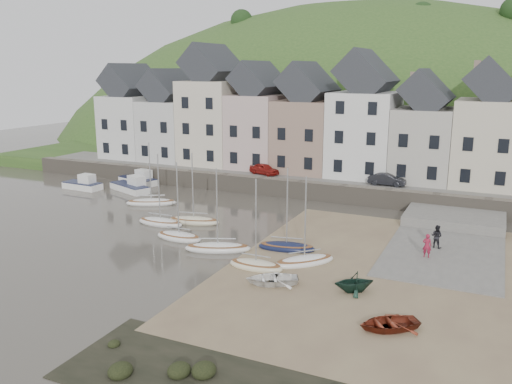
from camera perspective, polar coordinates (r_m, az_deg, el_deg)
The scene contains 27 objects.
ground at distance 39.28m, azimuth -3.70°, elevation -6.09°, with size 160.00×160.00×0.00m, color #4A443A.
quay_land at distance 68.04m, azimuth 9.24°, elevation 2.69°, with size 90.00×30.00×1.50m, color #315221.
quay_street at distance 57.09m, azimuth 6.12°, elevation 1.60°, with size 70.00×7.00×0.10m, color slate.
seawall at distance 53.99m, azimuth 4.90°, elevation 0.25°, with size 70.00×1.20×1.80m, color slate.
beach at distance 35.65m, azimuth 12.22°, elevation -8.37°, with size 18.00×26.00×0.06m, color #7B644A.
slipway at distance 42.62m, azimuth 19.91°, elevation -5.23°, with size 8.00×18.00×0.12m, color slate.
hillside at distance 100.19m, azimuth 10.46°, elevation -5.02°, with size 134.40×84.00×84.00m.
townhouse_terrace at distance 59.03m, azimuth 9.00°, elevation 7.57°, with size 61.05×8.00×13.93m.
sailboat_0 at distance 52.39m, azimuth -11.22°, elevation -1.08°, with size 5.02×3.60×6.32m.
sailboat_1 at distance 45.52m, azimuth -10.28°, elevation -3.20°, with size 4.26×1.56×6.32m.
sailboat_2 at distance 45.55m, azimuth -6.74°, elevation -3.07°, with size 4.73×2.48×6.32m.
sailboat_3 at distance 41.45m, azimuth -8.31°, elevation -4.77°, with size 3.92×1.57×6.32m.
sailboat_4 at distance 38.67m, azimuth -4.15°, elevation -6.00°, with size 5.03×3.28×6.32m.
sailboat_5 at distance 38.79m, azimuth 3.32°, elevation -5.92°, with size 4.44×2.30×6.32m.
sailboat_6 at distance 36.14m, azimuth 5.25°, elevation -7.41°, with size 4.11×4.23×6.32m.
sailboat_7 at distance 35.26m, azimuth -0.00°, elevation -7.89°, with size 3.80×1.55×6.32m.
motorboat_0 at distance 58.56m, azimuth -13.32°, elevation 0.64°, with size 5.71×3.58×1.70m.
motorboat_1 at distance 61.00m, azimuth -18.12°, elevation 0.83°, with size 4.59×1.98×1.70m.
motorboat_2 at distance 61.97m, azimuth -12.50°, elevation 1.37°, with size 5.32×3.00×1.70m.
rowboat_white at distance 32.79m, azimuth 1.71°, elevation -9.33°, with size 2.31×3.23×0.67m, color white.
rowboat_green at distance 32.11m, azimuth 10.54°, elevation -9.49°, with size 2.06×2.39×1.26m, color #163327.
rowboat_red at distance 28.34m, azimuth 14.11°, elevation -13.55°, with size 2.24×3.14×0.65m, color maroon.
person_red at distance 38.70m, azimuth 17.97°, elevation -5.51°, with size 0.62×0.40×1.69m, color maroon.
person_dark at distance 40.95m, azimuth 18.91°, elevation -4.54°, with size 0.83×0.65×1.71m, color black.
car_left at distance 57.91m, azimuth 0.89°, elevation 2.50°, with size 1.43×3.56×1.21m, color maroon.
car_right at distance 54.00m, azimuth 13.96°, elevation 1.32°, with size 1.28×3.66×1.20m, color black.
shore_rocks at distance 23.78m, azimuth -5.62°, elevation -19.57°, with size 14.00×6.00×0.70m.
Camera 1 is at (17.81, -32.52, 12.95)m, focal length 37.07 mm.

